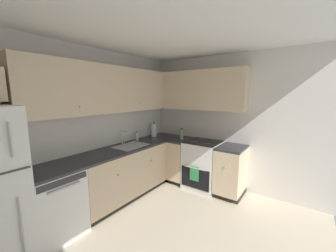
{
  "coord_description": "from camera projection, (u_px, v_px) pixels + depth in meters",
  "views": [
    {
      "loc": [
        -1.73,
        -1.17,
        1.77
      ],
      "look_at": [
        0.98,
        0.76,
        1.24
      ],
      "focal_mm": 21.11,
      "sensor_mm": 36.0,
      "label": 1
    }
  ],
  "objects": [
    {
      "name": "oil_bottle",
      "position": [
        182.0,
        134.0,
        3.94
      ],
      "size": [
        0.08,
        0.08,
        0.22
      ],
      "color": "#729E66",
      "rests_on": "countertop_right"
    },
    {
      "name": "sink",
      "position": [
        131.0,
        148.0,
        3.43
      ],
      "size": [
        0.56,
        0.4,
        0.1
      ],
      "color": "#B7B7BC",
      "rests_on": "countertop_back"
    },
    {
      "name": "dishwasher",
      "position": [
        54.0,
        204.0,
        2.46
      ],
      "size": [
        0.6,
        0.63,
        0.85
      ],
      "color": "white",
      "rests_on": "ground_plane"
    },
    {
      "name": "upper_cabinets_right",
      "position": [
        195.0,
        90.0,
        3.8
      ],
      "size": [
        0.32,
        1.93,
        0.73
      ],
      "color": "beige"
    },
    {
      "name": "soap_bottle",
      "position": [
        137.0,
        136.0,
        3.82
      ],
      "size": [
        0.05,
        0.05,
        0.19
      ],
      "color": "silver",
      "rests_on": "countertop_back"
    },
    {
      "name": "lower_cabinets_right",
      "position": [
        208.0,
        167.0,
        3.7
      ],
      "size": [
        0.62,
        1.38,
        0.85
      ],
      "color": "beige",
      "rests_on": "ground_plane"
    },
    {
      "name": "paper_towel_roll",
      "position": [
        154.0,
        130.0,
        4.19
      ],
      "size": [
        0.11,
        0.11,
        0.32
      ],
      "color": "white",
      "rests_on": "countertop_back"
    },
    {
      "name": "faucet",
      "position": [
        123.0,
        136.0,
        3.53
      ],
      "size": [
        0.07,
        0.16,
        0.25
      ],
      "color": "silver",
      "rests_on": "countertop_back"
    },
    {
      "name": "countertop_right",
      "position": [
        209.0,
        144.0,
        3.63
      ],
      "size": [
        0.6,
        1.38,
        0.03
      ],
      "color": "#2D2D33",
      "rests_on": "lower_cabinets_right"
    },
    {
      "name": "upper_cabinets_back",
      "position": [
        106.0,
        90.0,
        3.1
      ],
      "size": [
        2.57,
        0.34,
        0.73
      ],
      "color": "beige"
    },
    {
      "name": "lower_cabinets_back",
      "position": [
        123.0,
        174.0,
        3.38
      ],
      "size": [
        1.68,
        0.62,
        0.85
      ],
      "color": "beige",
      "rests_on": "ground_plane"
    },
    {
      "name": "ceiling",
      "position": [
        173.0,
        18.0,
        1.94
      ],
      "size": [
        3.86,
        3.33,
        0.05
      ],
      "primitive_type": "cube",
      "color": "white"
    },
    {
      "name": "oven_range",
      "position": [
        203.0,
        164.0,
        3.77
      ],
      "size": [
        0.68,
        0.62,
        1.03
      ],
      "color": "white",
      "rests_on": "ground_plane"
    },
    {
      "name": "wall_back",
      "position": [
        86.0,
        129.0,
        3.08
      ],
      "size": [
        3.86,
        0.05,
        2.49
      ],
      "primitive_type": "cube",
      "color": "silver",
      "rests_on": "ground_plane"
    },
    {
      "name": "countertop_back",
      "position": [
        123.0,
        149.0,
        3.31
      ],
      "size": [
        2.89,
        0.6,
        0.03
      ],
      "primitive_type": "cube",
      "color": "#2D2D33",
      "rests_on": "lower_cabinets_back"
    },
    {
      "name": "wall_right",
      "position": [
        230.0,
        123.0,
        3.67
      ],
      "size": [
        0.05,
        3.33,
        2.49
      ],
      "primitive_type": "cube",
      "color": "silver",
      "rests_on": "ground_plane"
    },
    {
      "name": "ground_plane",
      "position": [
        173.0,
        246.0,
        2.34
      ],
      "size": [
        3.76,
        3.23,
        0.02
      ],
      "primitive_type": "cube",
      "color": "beige"
    }
  ]
}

